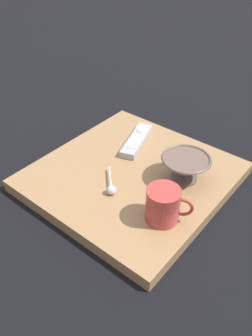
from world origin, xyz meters
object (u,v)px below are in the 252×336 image
object	(u,v)px
tv_remote_near	(137,140)
cereal_bowl	(185,167)
coffee_mug	(164,205)
teaspoon	(111,188)

from	to	relation	value
tv_remote_near	cereal_bowl	bearing A→B (deg)	-104.94
cereal_bowl	coffee_mug	size ratio (longest dim) A/B	1.25
cereal_bowl	teaspoon	xyz separation A→B (m)	(-0.18, 0.13, -0.03)
coffee_mug	tv_remote_near	world-z (taller)	coffee_mug
coffee_mug	cereal_bowl	bearing A→B (deg)	13.50
teaspoon	tv_remote_near	bearing A→B (deg)	21.72
cereal_bowl	teaspoon	distance (m)	0.23
coffee_mug	tv_remote_near	bearing A→B (deg)	48.81
cereal_bowl	tv_remote_near	bearing A→B (deg)	75.06
tv_remote_near	teaspoon	bearing A→B (deg)	-158.28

